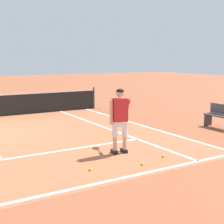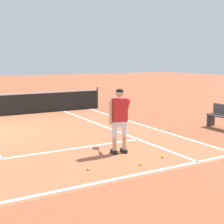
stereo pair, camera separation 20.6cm
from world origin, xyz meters
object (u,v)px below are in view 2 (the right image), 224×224
(tennis_player, at_px, (119,116))
(tennis_ball_near_feet, at_px, (163,157))
(tennis_ball_by_baseline, at_px, (141,164))
(tennis_ball_mid_court, at_px, (88,169))

(tennis_player, bearing_deg, tennis_ball_near_feet, -51.21)
(tennis_ball_by_baseline, height_order, tennis_ball_mid_court, same)
(tennis_ball_mid_court, bearing_deg, tennis_ball_near_feet, -1.90)
(tennis_player, distance_m, tennis_ball_mid_court, 1.83)
(tennis_ball_near_feet, bearing_deg, tennis_player, 128.79)
(tennis_ball_near_feet, relative_size, tennis_ball_mid_court, 1.00)
(tennis_player, relative_size, tennis_ball_mid_court, 25.95)
(tennis_player, relative_size, tennis_ball_near_feet, 25.95)
(tennis_ball_near_feet, bearing_deg, tennis_ball_mid_court, 178.10)
(tennis_player, height_order, tennis_ball_mid_court, tennis_player)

